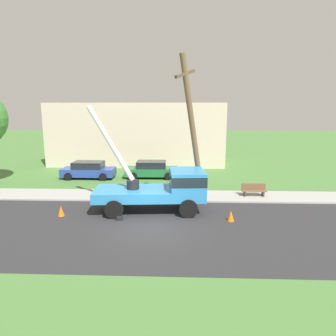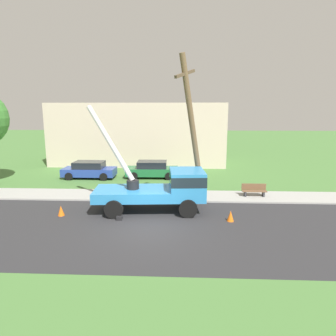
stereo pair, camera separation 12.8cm
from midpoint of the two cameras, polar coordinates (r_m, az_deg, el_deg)
ground_plane at (r=26.24m, az=-1.14°, el=-1.44°), size 120.00×120.00×0.00m
road_asphalt at (r=14.79m, az=-3.87°, el=-11.54°), size 80.00×8.49×0.01m
sidewalk_strip at (r=19.96m, az=-2.22°, el=-5.34°), size 80.00×2.54×0.10m
utility_truck at (r=16.88m, az=-0.91°, el=-3.61°), size 6.93×3.24×5.98m
leaning_utility_pole at (r=17.41m, az=4.63°, el=7.09°), size 2.03×2.76×8.75m
traffic_cone_ahead at (r=15.92m, az=11.77°, el=-9.02°), size 0.36×0.36×0.56m
traffic_cone_behind at (r=17.36m, az=-20.12°, el=-7.78°), size 0.36×0.36×0.56m
traffic_cone_curbside at (r=18.46m, az=4.89°, el=-6.00°), size 0.36×0.36×0.56m
parked_sedan_blue at (r=25.98m, az=-15.20°, el=-0.36°), size 4.41×2.04×1.42m
parked_sedan_green at (r=25.32m, az=-3.34°, el=-0.28°), size 4.44×2.08×1.42m
park_bench at (r=20.45m, az=16.01°, el=-4.17°), size 1.60×0.45×0.90m
lowrise_building_backdrop at (r=32.22m, az=-5.93°, el=6.59°), size 18.00×6.00×6.40m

